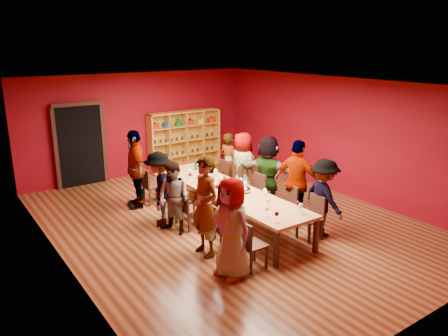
{
  "coord_description": "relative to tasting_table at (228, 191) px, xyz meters",
  "views": [
    {
      "loc": [
        -5.2,
        -7.32,
        3.81
      ],
      "look_at": [
        0.09,
        0.27,
        1.15
      ],
      "focal_mm": 35.0,
      "sensor_mm": 36.0,
      "label": 1
    }
  ],
  "objects": [
    {
      "name": "chair_person_right_1",
      "position": [
        0.91,
        -0.91,
        -0.2
      ],
      "size": [
        0.42,
        0.42,
        0.89
      ],
      "color": "black",
      "rests_on": "ground"
    },
    {
      "name": "person_right_4",
      "position": [
        1.17,
        1.59,
        0.1
      ],
      "size": [
        0.52,
        0.65,
        1.59
      ],
      "primitive_type": "imported",
      "rotation": [
        0.0,
        0.0,
        1.75
      ],
      "color": "beige",
      "rests_on": "ground"
    },
    {
      "name": "wine_glass_19",
      "position": [
        -0.33,
        0.72,
        0.18
      ],
      "size": [
        0.07,
        0.07,
        0.18
      ],
      "color": "white",
      "rests_on": "tasting_table"
    },
    {
      "name": "wine_glass_16",
      "position": [
        -0.2,
        1.26,
        0.19
      ],
      "size": [
        0.07,
        0.07,
        0.19
      ],
      "color": "white",
      "rests_on": "tasting_table"
    },
    {
      "name": "carafe_b",
      "position": [
        0.15,
        -0.41,
        0.17
      ],
      "size": [
        0.11,
        0.11,
        0.26
      ],
      "color": "white",
      "rests_on": "tasting_table"
    },
    {
      "name": "wine_glass_2",
      "position": [
        -0.36,
        0.98,
        0.19
      ],
      "size": [
        0.08,
        0.08,
        0.2
      ],
      "color": "white",
      "rests_on": "tasting_table"
    },
    {
      "name": "wine_bottle",
      "position": [
        0.21,
        1.68,
        0.16
      ],
      "size": [
        0.09,
        0.09,
        0.29
      ],
      "color": "#13361B",
      "rests_on": "tasting_table"
    },
    {
      "name": "person_right_2",
      "position": [
        1.25,
        0.12,
        0.18
      ],
      "size": [
        1.1,
        1.67,
        1.75
      ],
      "primitive_type": "imported",
      "rotation": [
        0.0,
        0.0,
        2.0
      ],
      "color": "#131A35",
      "rests_on": "ground"
    },
    {
      "name": "chair_person_left_1",
      "position": [
        -0.91,
        -1.04,
        -0.2
      ],
      "size": [
        0.42,
        0.42,
        0.89
      ],
      "color": "black",
      "rests_on": "ground"
    },
    {
      "name": "chair_person_left_4",
      "position": [
        -0.91,
        2.0,
        -0.2
      ],
      "size": [
        0.42,
        0.42,
        0.89
      ],
      "color": "black",
      "rests_on": "ground"
    },
    {
      "name": "carafe_a",
      "position": [
        -0.07,
        0.17,
        0.18
      ],
      "size": [
        0.12,
        0.12,
        0.28
      ],
      "color": "white",
      "rests_on": "tasting_table"
    },
    {
      "name": "wine_glass_11",
      "position": [
        -0.28,
        -0.78,
        0.2
      ],
      "size": [
        0.08,
        0.08,
        0.2
      ],
      "color": "white",
      "rests_on": "tasting_table"
    },
    {
      "name": "chair_person_right_0",
      "position": [
        0.91,
        -1.67,
        -0.2
      ],
      "size": [
        0.42,
        0.42,
        0.89
      ],
      "color": "black",
      "rests_on": "ground"
    },
    {
      "name": "wine_glass_9",
      "position": [
        0.3,
        1.63,
        0.2
      ],
      "size": [
        0.08,
        0.08,
        0.2
      ],
      "color": "white",
      "rests_on": "tasting_table"
    },
    {
      "name": "wine_glass_8",
      "position": [
        0.35,
        -0.02,
        0.2
      ],
      "size": [
        0.08,
        0.08,
        0.2
      ],
      "color": "white",
      "rests_on": "tasting_table"
    },
    {
      "name": "tasting_table",
      "position": [
        0.0,
        0.0,
        0.0
      ],
      "size": [
        1.1,
        4.5,
        0.75
      ],
      "color": "#B17549",
      "rests_on": "ground"
    },
    {
      "name": "wine_glass_3",
      "position": [
        -0.02,
        -1.36,
        0.2
      ],
      "size": [
        0.08,
        0.08,
        0.2
      ],
      "color": "white",
      "rests_on": "tasting_table"
    },
    {
      "name": "wine_glass_18",
      "position": [
        -0.37,
        1.74,
        0.2
      ],
      "size": [
        0.08,
        0.08,
        0.2
      ],
      "color": "white",
      "rests_on": "tasting_table"
    },
    {
      "name": "person_left_4",
      "position": [
        -1.26,
        2.0,
        0.24
      ],
      "size": [
        0.71,
        1.18,
        1.88
      ],
      "primitive_type": "imported",
      "rotation": [
        0.0,
        0.0,
        -1.77
      ],
      "color": "white",
      "rests_on": "ground"
    },
    {
      "name": "wine_glass_17",
      "position": [
        0.27,
        -0.96,
        0.18
      ],
      "size": [
        0.07,
        0.07,
        0.18
      ],
      "color": "white",
      "rests_on": "tasting_table"
    },
    {
      "name": "wine_glass_1",
      "position": [
        -0.0,
        -0.51,
        0.2
      ],
      "size": [
        0.08,
        0.08,
        0.2
      ],
      "color": "white",
      "rests_on": "tasting_table"
    },
    {
      "name": "wine_glass_23",
      "position": [
        -0.3,
        0.06,
        0.18
      ],
      "size": [
        0.07,
        0.07,
        0.18
      ],
      "color": "white",
      "rests_on": "tasting_table"
    },
    {
      "name": "wine_glass_20",
      "position": [
        0.29,
        0.05,
        0.18
      ],
      "size": [
        0.07,
        0.07,
        0.18
      ],
      "color": "white",
      "rests_on": "tasting_table"
    },
    {
      "name": "wine_glass_6",
      "position": [
        0.29,
        -1.94,
        0.2
      ],
      "size": [
        0.09,
        0.09,
        0.21
      ],
      "color": "white",
      "rests_on": "tasting_table"
    },
    {
      "name": "chair_person_right_2",
      "position": [
        0.91,
        0.12,
        -0.2
      ],
      "size": [
        0.42,
        0.42,
        0.89
      ],
      "color": "black",
      "rests_on": "ground"
    },
    {
      "name": "wine_glass_7",
      "position": [
        0.27,
        0.86,
        0.19
      ],
      "size": [
        0.08,
        0.08,
        0.2
      ],
      "color": "white",
      "rests_on": "tasting_table"
    },
    {
      "name": "chair_person_right_4",
      "position": [
        0.91,
        1.59,
        -0.2
      ],
      "size": [
        0.42,
        0.42,
        0.89
      ],
      "color": "black",
      "rests_on": "ground"
    },
    {
      "name": "spittoon_bowl",
      "position": [
        0.15,
        -0.37,
        0.12
      ],
      "size": [
        0.3,
        0.3,
        0.16
      ],
      "primitive_type": "ellipsoid",
      "color": "silver",
      "rests_on": "tasting_table"
    },
    {
      "name": "person_right_0",
      "position": [
        1.2,
        -1.67,
        0.1
      ],
      "size": [
        0.58,
        1.09,
        1.6
      ],
      "primitive_type": "imported",
      "rotation": [
        0.0,
        0.0,
        1.42
      ],
      "color": "#5A7ABA",
      "rests_on": "ground"
    },
    {
      "name": "chair_person_left_3",
      "position": [
        -0.91,
        0.7,
        -0.2
      ],
      "size": [
        0.42,
        0.42,
        0.89
      ],
      "color": "black",
      "rests_on": "ground"
    },
    {
      "name": "person_left_0",
      "position": [
        -1.3,
        -1.93,
        0.17
      ],
      "size": [
        0.57,
        0.9,
        1.74
      ],
      "primitive_type": "imported",
      "rotation": [
        0.0,
        0.0,
        -1.44
      ],
      "color": "#D38D98",
      "rests_on": "ground"
    },
    {
      "name": "chair_person_left_2",
      "position": [
        -0.91,
        0.14,
        -0.2
      ],
      "size": [
        0.42,
        0.42,
        0.89
      ],
      "color": "black",
      "rests_on": "ground"
    },
    {
      "name": "shelving_unit",
      "position": [
        1.4,
        4.32,
        0.28
      ],
      "size": [
        2.4,
        0.4,
        1.8
      ],
      "color": "gold",
      "rests_on": "ground"
    },
    {
      "name": "wine_glass_10",
      "position": [
        -0.31,
        -0.95,
        0.18
      ],
      "size": [
        0.07,
        0.07,
        0.18
      ],
      "color": "white",
      "rests_on": "tasting_table"
    },
    {
      "name": "chair_person_left_0",
      "position": [
        -0.91,
        -1.93,
        -0.2
      ],
      "size": [
        0.42,
        0.42,
        0.89
      ],
      "color": "black",
      "rests_on": "ground"
    },
    {
      "name": "wine_glass_13",
      "position": [
        0.14,
        0.32,
        0.19
      ],
      "size": [
        0.08,
        0.08,
        0.19
      ],
      "color": "white",
      "rests_on": "tasting_table"
    },
    {
      "name": "person_right_3",
      "position": [
        1.17,
        1.0,
        0.15
      ],
      "size": [
        0.49,
        0.85,
        1.7
      ],
      "primitive_type": "imported",
      "rotation": [
        0.0,
        0.0,
        1.61
      ],
      "color": "#5D88C0",
      "rests_on": "ground"
    },
    {
      "name": "wine_glass_12",
      "position": [
        0.28,
        -0.91,
        0.21
      ],
      "size": [
        0.09,
        0.09,
        0.22
      ],
      "color": "white",
      "rests_on": "tasting_table"
    },
    {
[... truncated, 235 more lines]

